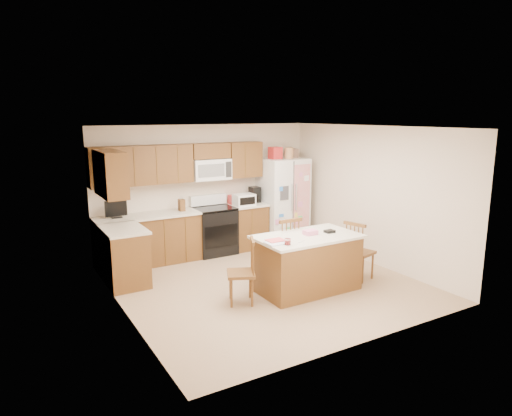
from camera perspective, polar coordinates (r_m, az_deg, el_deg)
ground at (r=7.49m, az=1.21°, el=-9.44°), size 4.50×4.50×0.00m
room_shell at (r=7.10m, az=1.26°, el=1.47°), size 4.60×4.60×2.52m
cabinetry at (r=8.38m, az=-10.98°, el=-0.82°), size 3.36×1.56×2.15m
stove at (r=8.97m, az=-5.26°, el=-2.72°), size 0.76×0.65×1.13m
refrigerator at (r=9.57m, az=3.39°, el=0.97°), size 0.90×0.79×2.04m
island at (r=7.15m, az=6.37°, el=-6.79°), size 1.60×0.93×0.96m
windsor_chair_left at (r=6.64m, az=-1.68°, el=-8.11°), size 0.53×0.54×0.96m
windsor_chair_back at (r=7.57m, az=3.62°, el=-5.25°), size 0.46×0.44×1.05m
windsor_chair_right at (r=7.73m, az=12.67°, el=-5.38°), size 0.50×0.52×0.99m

